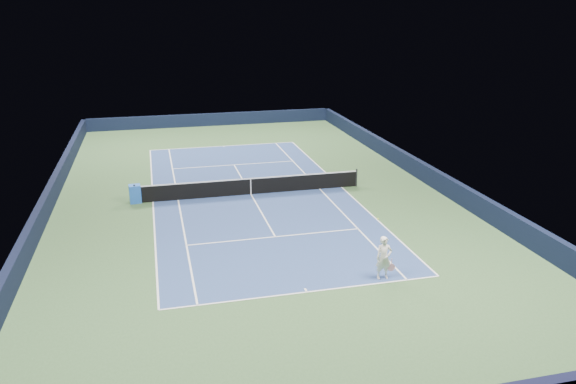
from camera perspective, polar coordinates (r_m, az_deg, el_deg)
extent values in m
plane|color=#33522C|center=(32.23, -3.79, -0.24)|extent=(40.00, 40.00, 0.00)
cube|color=black|center=(51.12, -7.79, 7.30)|extent=(22.00, 0.35, 1.10)
cube|color=black|center=(35.47, 13.68, 1.96)|extent=(0.35, 40.00, 1.10)
cube|color=black|center=(32.12, -23.17, -0.78)|extent=(0.35, 40.00, 1.10)
cube|color=navy|center=(32.23, -3.79, -0.23)|extent=(10.97, 23.77, 0.01)
cube|color=white|center=(43.53, -6.58, 4.66)|extent=(10.97, 0.08, 0.00)
cube|color=white|center=(21.56, 1.94, -10.12)|extent=(10.97, 0.08, 0.00)
cube|color=white|center=(33.56, 5.47, 0.50)|extent=(0.08, 23.77, 0.00)
cube|color=white|center=(31.80, -13.56, -0.98)|extent=(0.08, 23.77, 0.00)
cube|color=white|center=(33.15, 3.23, 0.32)|extent=(0.08, 23.77, 0.00)
cube|color=white|center=(31.82, -11.10, -0.79)|extent=(0.08, 23.77, 0.00)
cube|color=white|center=(38.27, -5.50, 2.77)|extent=(8.23, 0.08, 0.00)
cube|color=white|center=(26.36, -1.30, -4.57)|extent=(8.23, 0.08, 0.00)
cube|color=white|center=(32.23, -3.79, -0.22)|extent=(0.08, 12.80, 0.00)
cube|color=white|center=(43.39, -6.56, 4.62)|extent=(0.08, 0.30, 0.00)
cube|color=white|center=(21.69, 1.83, -9.94)|extent=(0.08, 0.30, 0.00)
cylinder|color=black|center=(31.66, -15.28, -0.20)|extent=(0.10, 0.10, 1.07)
cylinder|color=black|center=(33.70, 6.96, 1.46)|extent=(0.10, 0.10, 1.07)
cube|color=black|center=(32.09, -3.80, 0.53)|extent=(12.80, 0.03, 0.91)
cube|color=white|center=(31.94, -3.82, 1.37)|extent=(12.80, 0.04, 0.06)
cube|color=white|center=(32.09, -3.80, 0.53)|extent=(0.05, 0.04, 0.91)
cube|color=blue|center=(31.80, -15.27, -0.18)|extent=(0.66, 0.61, 1.00)
cube|color=white|center=(31.81, -14.74, -0.23)|extent=(0.08, 0.45, 0.45)
imported|color=white|center=(22.49, 9.71, -6.61)|extent=(0.67, 0.46, 1.77)
cylinder|color=pink|center=(22.65, 10.48, -7.00)|extent=(0.03, 0.03, 0.29)
cylinder|color=black|center=(22.75, 10.44, -7.55)|extent=(0.29, 0.02, 0.29)
cylinder|color=pink|center=(22.75, 10.44, -7.55)|extent=(0.31, 0.03, 0.31)
sphere|color=#C2D12C|center=(22.88, 9.12, -2.72)|extent=(0.07, 0.07, 0.07)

